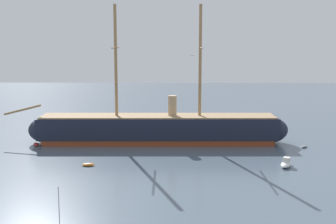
{
  "coord_description": "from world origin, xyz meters",
  "views": [
    {
      "loc": [
        1.27,
        -35.7,
        20.98
      ],
      "look_at": [
        0.2,
        38.0,
        9.46
      ],
      "focal_mm": 47.13,
      "sensor_mm": 36.0,
      "label": 1
    }
  ],
  "objects_px": {
    "dinghy_far_left": "(36,144)",
    "dinghy_distant_centre": "(173,134)",
    "motorboat_alongside_stern": "(286,164)",
    "tall_ship": "(158,129)",
    "dinghy_alongside_bow": "(88,165)",
    "seagull_in_flight": "(193,55)",
    "dinghy_far_right": "(304,147)"
  },
  "relations": [
    {
      "from": "dinghy_far_left",
      "to": "dinghy_distant_centre",
      "type": "xyz_separation_m",
      "value": [
        28.41,
        10.6,
        -0.04
      ]
    },
    {
      "from": "motorboat_alongside_stern",
      "to": "tall_ship",
      "type": "bearing_deg",
      "value": 141.5
    },
    {
      "from": "tall_ship",
      "to": "dinghy_far_left",
      "type": "distance_m",
      "value": 25.52
    },
    {
      "from": "dinghy_alongside_bow",
      "to": "dinghy_far_left",
      "type": "distance_m",
      "value": 20.42
    },
    {
      "from": "motorboat_alongside_stern",
      "to": "seagull_in_flight",
      "type": "distance_m",
      "value": 32.45
    },
    {
      "from": "tall_ship",
      "to": "seagull_in_flight",
      "type": "xyz_separation_m",
      "value": [
        5.67,
        -38.14,
        16.45
      ]
    },
    {
      "from": "dinghy_far_left",
      "to": "dinghy_distant_centre",
      "type": "height_order",
      "value": "dinghy_far_left"
    },
    {
      "from": "tall_ship",
      "to": "dinghy_far_right",
      "type": "relative_size",
      "value": 31.89
    },
    {
      "from": "tall_ship",
      "to": "dinghy_far_left",
      "type": "height_order",
      "value": "tall_ship"
    },
    {
      "from": "dinghy_far_right",
      "to": "dinghy_distant_centre",
      "type": "distance_m",
      "value": 28.99
    },
    {
      "from": "tall_ship",
      "to": "seagull_in_flight",
      "type": "relative_size",
      "value": 57.32
    },
    {
      "from": "tall_ship",
      "to": "dinghy_far_right",
      "type": "bearing_deg",
      "value": -7.12
    },
    {
      "from": "dinghy_distant_centre",
      "to": "motorboat_alongside_stern",
      "type": "bearing_deg",
      "value": -52.95
    },
    {
      "from": "tall_ship",
      "to": "dinghy_far_left",
      "type": "bearing_deg",
      "value": -173.48
    },
    {
      "from": "dinghy_alongside_bow",
      "to": "seagull_in_flight",
      "type": "height_order",
      "value": "seagull_in_flight"
    },
    {
      "from": "dinghy_alongside_bow",
      "to": "seagull_in_flight",
      "type": "xyz_separation_m",
      "value": [
        17.12,
        -20.17,
        19.29
      ]
    },
    {
      "from": "dinghy_alongside_bow",
      "to": "dinghy_far_left",
      "type": "relative_size",
      "value": 0.85
    },
    {
      "from": "tall_ship",
      "to": "dinghy_alongside_bow",
      "type": "height_order",
      "value": "tall_ship"
    },
    {
      "from": "tall_ship",
      "to": "dinghy_far_right",
      "type": "height_order",
      "value": "tall_ship"
    },
    {
      "from": "motorboat_alongside_stern",
      "to": "dinghy_distant_centre",
      "type": "relative_size",
      "value": 1.91
    },
    {
      "from": "motorboat_alongside_stern",
      "to": "dinghy_far_left",
      "type": "bearing_deg",
      "value": 162.46
    },
    {
      "from": "dinghy_far_left",
      "to": "motorboat_alongside_stern",
      "type": "bearing_deg",
      "value": -17.54
    },
    {
      "from": "dinghy_far_left",
      "to": "seagull_in_flight",
      "type": "relative_size",
      "value": 2.52
    },
    {
      "from": "tall_ship",
      "to": "dinghy_far_right",
      "type": "distance_m",
      "value": 30.21
    },
    {
      "from": "dinghy_alongside_bow",
      "to": "motorboat_alongside_stern",
      "type": "height_order",
      "value": "motorboat_alongside_stern"
    },
    {
      "from": "dinghy_far_left",
      "to": "seagull_in_flight",
      "type": "height_order",
      "value": "seagull_in_flight"
    },
    {
      "from": "dinghy_far_left",
      "to": "dinghy_far_right",
      "type": "xyz_separation_m",
      "value": [
        55.05,
        -0.85,
        -0.07
      ]
    },
    {
      "from": "tall_ship",
      "to": "seagull_in_flight",
      "type": "bearing_deg",
      "value": -81.54
    },
    {
      "from": "dinghy_distant_centre",
      "to": "seagull_in_flight",
      "type": "bearing_deg",
      "value": -86.93
    },
    {
      "from": "dinghy_alongside_bow",
      "to": "tall_ship",
      "type": "bearing_deg",
      "value": 57.49
    },
    {
      "from": "dinghy_distant_centre",
      "to": "dinghy_far_left",
      "type": "bearing_deg",
      "value": -159.55
    },
    {
      "from": "motorboat_alongside_stern",
      "to": "dinghy_far_left",
      "type": "distance_m",
      "value": 50.15
    }
  ]
}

